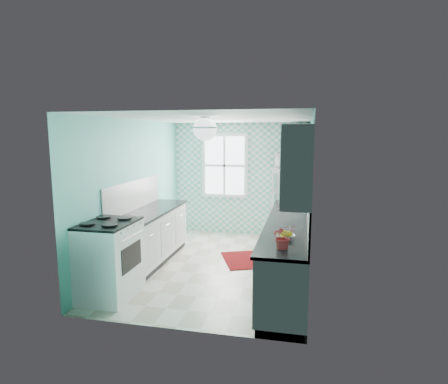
% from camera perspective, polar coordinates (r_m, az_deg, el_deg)
% --- Properties ---
extents(floor, '(3.00, 4.40, 0.02)m').
position_cam_1_polar(floor, '(6.61, -0.90, -11.18)').
color(floor, beige).
rests_on(floor, ground).
extents(ceiling, '(3.00, 4.40, 0.02)m').
position_cam_1_polar(ceiling, '(6.22, -0.96, 11.22)').
color(ceiling, white).
rests_on(ceiling, wall_back).
extents(wall_back, '(3.00, 0.02, 2.50)m').
position_cam_1_polar(wall_back, '(8.44, 2.49, 2.00)').
color(wall_back, '#63CBBA').
rests_on(wall_back, floor).
extents(wall_front, '(3.00, 0.02, 2.50)m').
position_cam_1_polar(wall_front, '(4.21, -7.81, -5.00)').
color(wall_front, '#63CBBA').
rests_on(wall_front, floor).
extents(wall_left, '(0.02, 4.40, 2.50)m').
position_cam_1_polar(wall_left, '(6.79, -13.43, 0.11)').
color(wall_left, '#63CBBA').
rests_on(wall_left, floor).
extents(wall_right, '(0.02, 4.40, 2.50)m').
position_cam_1_polar(wall_right, '(6.13, 12.95, -0.79)').
color(wall_right, '#63CBBA').
rests_on(wall_right, floor).
extents(accent_wall, '(3.00, 0.01, 2.50)m').
position_cam_1_polar(accent_wall, '(8.42, 2.47, 1.99)').
color(accent_wall, '#60B9AB').
rests_on(accent_wall, wall_back).
extents(window, '(1.04, 0.05, 1.44)m').
position_cam_1_polar(window, '(8.42, 0.10, 4.05)').
color(window, white).
rests_on(window, wall_back).
extents(backsplash_right, '(0.02, 3.60, 0.51)m').
position_cam_1_polar(backsplash_right, '(5.75, 12.75, -1.98)').
color(backsplash_right, white).
rests_on(backsplash_right, wall_right).
extents(backsplash_left, '(0.02, 2.15, 0.51)m').
position_cam_1_polar(backsplash_left, '(6.72, -13.52, -0.45)').
color(backsplash_left, white).
rests_on(backsplash_left, wall_left).
extents(upper_cabinets_right, '(0.33, 3.20, 0.90)m').
position_cam_1_polar(upper_cabinets_right, '(5.46, 11.41, 4.97)').
color(upper_cabinets_right, silver).
rests_on(upper_cabinets_right, wall_right).
extents(upper_cabinet_fridge, '(0.40, 0.74, 0.40)m').
position_cam_1_polar(upper_cabinet_fridge, '(7.88, 11.53, 8.65)').
color(upper_cabinet_fridge, silver).
rests_on(upper_cabinet_fridge, wall_right).
extents(ceiling_light, '(0.34, 0.34, 0.35)m').
position_cam_1_polar(ceiling_light, '(5.44, -2.90, 9.58)').
color(ceiling_light, silver).
rests_on(ceiling_light, ceiling).
extents(base_cabinets_right, '(0.60, 3.60, 0.90)m').
position_cam_1_polar(base_cabinets_right, '(5.93, 9.69, -8.98)').
color(base_cabinets_right, white).
rests_on(base_cabinets_right, floor).
extents(countertop_right, '(0.63, 3.60, 0.04)m').
position_cam_1_polar(countertop_right, '(5.81, 9.66, -4.55)').
color(countertop_right, black).
rests_on(countertop_right, base_cabinets_right).
extents(base_cabinets_left, '(0.60, 2.15, 0.90)m').
position_cam_1_polar(base_cabinets_left, '(6.76, -11.08, -6.78)').
color(base_cabinets_left, white).
rests_on(base_cabinets_left, floor).
extents(countertop_left, '(0.63, 2.15, 0.04)m').
position_cam_1_polar(countertop_left, '(6.65, -11.08, -2.89)').
color(countertop_left, black).
rests_on(countertop_left, base_cabinets_left).
extents(fridge, '(0.68, 0.68, 1.55)m').
position_cam_1_polar(fridge, '(7.97, 9.83, -1.96)').
color(fridge, silver).
rests_on(fridge, floor).
extents(stove, '(0.70, 0.87, 1.05)m').
position_cam_1_polar(stove, '(5.49, -17.18, -9.65)').
color(stove, white).
rests_on(stove, floor).
extents(sink, '(0.57, 0.48, 0.53)m').
position_cam_1_polar(sink, '(6.69, 10.19, -2.71)').
color(sink, silver).
rests_on(sink, countertop_right).
extents(rug, '(0.99, 1.15, 0.02)m').
position_cam_1_polar(rug, '(6.86, 3.01, -10.28)').
color(rug, maroon).
rests_on(rug, floor).
extents(dish_towel, '(0.09, 0.22, 0.34)m').
position_cam_1_polar(dish_towel, '(6.91, 7.49, -6.11)').
color(dish_towel, '#6BC0AE').
rests_on(dish_towel, base_cabinets_right).
extents(fruit_bowl, '(0.30, 0.30, 0.06)m').
position_cam_1_polar(fruit_bowl, '(4.81, 9.29, -6.71)').
color(fruit_bowl, silver).
rests_on(fruit_bowl, countertop_right).
extents(potted_plant, '(0.33, 0.31, 0.29)m').
position_cam_1_polar(potted_plant, '(4.37, 9.03, -6.74)').
color(potted_plant, red).
rests_on(potted_plant, countertop_right).
extents(soap_bottle, '(0.12, 0.13, 0.21)m').
position_cam_1_polar(soap_bottle, '(7.07, 10.72, -1.14)').
color(soap_bottle, '#92AFB6').
rests_on(soap_bottle, countertop_right).
extents(microwave, '(0.58, 0.41, 0.31)m').
position_cam_1_polar(microwave, '(7.85, 10.01, 4.73)').
color(microwave, white).
rests_on(microwave, fridge).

